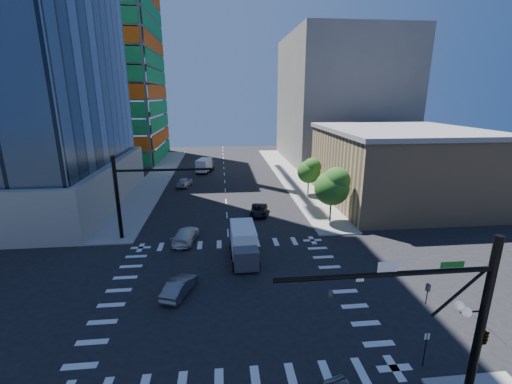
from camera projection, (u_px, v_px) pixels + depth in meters
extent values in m
plane|color=black|center=(232.00, 291.00, 27.29)|extent=(160.00, 160.00, 0.00)
cube|color=silver|center=(232.00, 291.00, 27.29)|extent=(20.00, 20.00, 0.01)
cube|color=gray|center=(289.00, 175.00, 66.78)|extent=(5.00, 60.00, 0.15)
cube|color=gray|center=(158.00, 178.00, 64.31)|extent=(5.00, 60.00, 0.15)
cube|color=gray|center=(9.00, 185.00, 47.43)|extent=(30.00, 30.00, 6.00)
cube|color=#198E41|center=(155.00, 52.00, 78.45)|extent=(0.12, 24.00, 49.00)
cube|color=#D6500C|center=(76.00, 44.00, 65.15)|extent=(24.00, 0.12, 49.00)
cube|color=#A0825D|center=(399.00, 167.00, 49.45)|extent=(20.00, 22.00, 10.00)
cube|color=slate|center=(403.00, 130.00, 48.00)|extent=(20.50, 22.50, 0.60)
cube|color=#65615B|center=(339.00, 100.00, 78.77)|extent=(24.00, 30.00, 28.00)
cylinder|color=black|center=(481.00, 324.00, 16.16)|extent=(0.40, 0.40, 9.00)
cylinder|color=black|center=(387.00, 274.00, 14.87)|extent=(10.00, 0.24, 0.24)
cylinder|color=black|center=(460.00, 292.00, 15.53)|extent=(2.50, 0.14, 2.50)
imported|color=black|center=(427.00, 294.00, 15.37)|extent=(0.16, 0.20, 1.00)
imported|color=black|center=(329.00, 300.00, 14.92)|extent=(0.16, 0.20, 1.00)
imported|color=black|center=(484.00, 335.00, 16.36)|extent=(0.53, 2.48, 1.00)
cube|color=white|center=(388.00, 267.00, 14.78)|extent=(0.90, 0.04, 0.50)
cube|color=#0C5716|center=(452.00, 265.00, 15.09)|extent=(1.10, 0.04, 0.28)
cylinder|color=black|center=(472.00, 312.00, 15.91)|extent=(1.20, 0.08, 0.08)
sphere|color=white|center=(459.00, 305.00, 16.04)|extent=(0.44, 0.44, 0.44)
sphere|color=white|center=(467.00, 312.00, 15.56)|extent=(0.44, 0.44, 0.44)
cylinder|color=black|center=(117.00, 198.00, 35.89)|extent=(0.40, 0.40, 9.00)
cylinder|color=black|center=(164.00, 170.00, 35.59)|extent=(10.00, 0.24, 0.24)
imported|color=black|center=(174.00, 180.00, 35.99)|extent=(0.16, 0.20, 1.00)
cylinder|color=#382316|center=(330.00, 213.00, 41.58)|extent=(0.20, 0.20, 2.27)
sphere|color=#1A4713|center=(332.00, 188.00, 40.73)|extent=(4.16, 4.16, 4.16)
sphere|color=#377226|center=(336.00, 181.00, 40.22)|extent=(3.25, 3.25, 3.25)
cylinder|color=#382316|center=(308.00, 188.00, 53.13)|extent=(0.20, 0.20, 1.92)
sphere|color=#1A4713|center=(309.00, 172.00, 52.42)|extent=(3.52, 3.52, 3.52)
sphere|color=#377226|center=(312.00, 167.00, 51.95)|extent=(2.75, 2.75, 2.75)
cylinder|color=black|center=(425.00, 350.00, 19.44)|extent=(0.06, 0.06, 2.20)
cube|color=silver|center=(427.00, 337.00, 19.19)|extent=(0.30, 0.03, 0.40)
imported|color=black|center=(259.00, 210.00, 44.49)|extent=(2.87, 4.88, 1.27)
imported|color=silver|center=(186.00, 235.00, 36.33)|extent=(2.89, 5.41, 1.49)
imported|color=#B2B4BA|center=(184.00, 182.00, 58.23)|extent=(2.79, 4.88, 1.56)
imported|color=#56575C|center=(179.00, 287.00, 26.64)|extent=(2.71, 4.29, 1.34)
cube|color=silver|center=(244.00, 242.00, 32.00)|extent=(2.35, 4.76, 2.45)
cube|color=#47464F|center=(244.00, 248.00, 32.17)|extent=(2.20, 1.74, 1.79)
cube|color=silver|center=(205.00, 164.00, 68.87)|extent=(3.17, 4.80, 2.29)
cube|color=#47464F|center=(205.00, 167.00, 69.02)|extent=(2.37, 2.05, 1.68)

